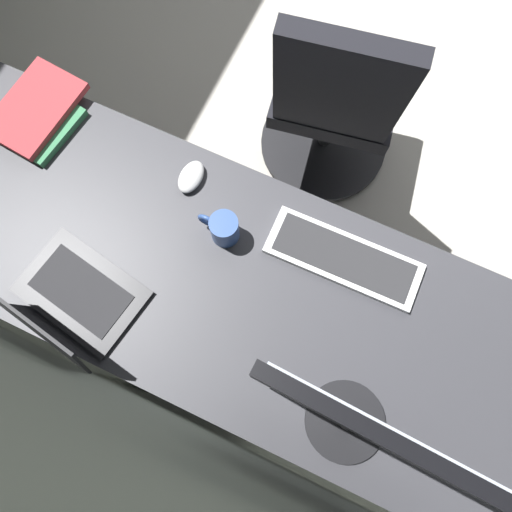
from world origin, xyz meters
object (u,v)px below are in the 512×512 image
object	(u,v)px
keyboard_main	(344,258)
mouse_spare	(191,177)
book_stack_near	(38,115)
monitor_primary	(367,429)
drawer_pedestal	(240,318)
laptop_leftmost	(63,304)
coffee_mug	(224,228)
office_chair	(334,105)

from	to	relation	value
keyboard_main	mouse_spare	size ratio (longest dim) A/B	4.06
book_stack_near	mouse_spare	bearing A→B (deg)	-178.14
monitor_primary	book_stack_near	size ratio (longest dim) A/B	1.71
drawer_pedestal	mouse_spare	bearing A→B (deg)	-44.84
laptop_leftmost	book_stack_near	xyz separation A→B (m)	(0.36, -0.45, -0.03)
mouse_spare	coffee_mug	world-z (taller)	coffee_mug
drawer_pedestal	mouse_spare	xyz separation A→B (m)	(0.26, -0.26, 0.40)
keyboard_main	book_stack_near	distance (m)	0.97
monitor_primary	book_stack_near	xyz separation A→B (m)	(1.13, -0.41, -0.22)
laptop_leftmost	coffee_mug	world-z (taller)	laptop_leftmost
monitor_primary	keyboard_main	world-z (taller)	monitor_primary
monitor_primary	office_chair	world-z (taller)	monitor_primary
drawer_pedestal	laptop_leftmost	xyz separation A→B (m)	(0.39, 0.20, 0.43)
coffee_mug	mouse_spare	bearing A→B (deg)	-34.65
book_stack_near	office_chair	distance (m)	0.99
mouse_spare	monitor_primary	bearing A→B (deg)	146.70
drawer_pedestal	book_stack_near	size ratio (longest dim) A/B	2.34
monitor_primary	laptop_leftmost	world-z (taller)	monitor_primary
drawer_pedestal	mouse_spare	world-z (taller)	mouse_spare
monitor_primary	mouse_spare	distance (m)	0.80
book_stack_near	coffee_mug	bearing A→B (deg)	171.89
monitor_primary	keyboard_main	distance (m)	0.48
keyboard_main	coffee_mug	size ratio (longest dim) A/B	3.59
keyboard_main	book_stack_near	world-z (taller)	book_stack_near
mouse_spare	book_stack_near	size ratio (longest dim) A/B	0.35
book_stack_near	laptop_leftmost	bearing A→B (deg)	129.16
laptop_leftmost	book_stack_near	bearing A→B (deg)	-50.84
drawer_pedestal	mouse_spare	size ratio (longest dim) A/B	6.68
drawer_pedestal	office_chair	world-z (taller)	office_chair
monitor_primary	book_stack_near	world-z (taller)	monitor_primary
laptop_leftmost	office_chair	distance (m)	1.15
keyboard_main	book_stack_near	bearing A→B (deg)	-1.26
laptop_leftmost	mouse_spare	bearing A→B (deg)	-105.23
mouse_spare	coffee_mug	bearing A→B (deg)	145.35
keyboard_main	office_chair	bearing A→B (deg)	-69.33
book_stack_near	monitor_primary	bearing A→B (deg)	160.30
drawer_pedestal	monitor_primary	bearing A→B (deg)	156.97
laptop_leftmost	coffee_mug	size ratio (longest dim) A/B	3.06
monitor_primary	mouse_spare	xyz separation A→B (m)	(0.64, -0.42, -0.23)
mouse_spare	office_chair	xyz separation A→B (m)	(-0.25, -0.57, -0.29)
mouse_spare	laptop_leftmost	bearing A→B (deg)	74.77
monitor_primary	keyboard_main	xyz separation A→B (m)	(0.16, -0.38, -0.24)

